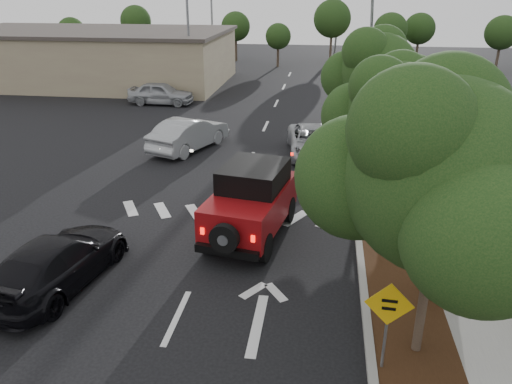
% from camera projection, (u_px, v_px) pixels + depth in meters
% --- Properties ---
extents(ground, '(120.00, 120.00, 0.00)m').
position_uv_depth(ground, '(177.00, 317.00, 12.23)').
color(ground, black).
rests_on(ground, ground).
extents(curb, '(0.20, 70.00, 0.15)m').
position_uv_depth(curb, '(350.00, 163.00, 22.57)').
color(curb, '#9E9B93').
rests_on(curb, ground).
extents(planting_strip, '(1.80, 70.00, 0.12)m').
position_uv_depth(planting_strip, '(373.00, 164.00, 22.45)').
color(planting_strip, black).
rests_on(planting_strip, ground).
extents(sidewalk, '(2.00, 70.00, 0.12)m').
position_uv_depth(sidewalk, '(416.00, 166.00, 22.21)').
color(sidewalk, gray).
rests_on(sidewalk, ground).
extents(hedge, '(0.80, 70.00, 0.80)m').
position_uv_depth(hedge, '(450.00, 160.00, 21.89)').
color(hedge, black).
rests_on(hedge, ground).
extents(commercial_building, '(22.00, 12.00, 4.00)m').
position_uv_depth(commercial_building, '(90.00, 57.00, 40.92)').
color(commercial_building, gray).
rests_on(commercial_building, ground).
extents(transmission_tower, '(7.00, 4.00, 28.00)m').
position_uv_depth(transmission_tower, '(352.00, 58.00, 55.31)').
color(transmission_tower, slate).
rests_on(transmission_tower, ground).
extents(street_tree_near, '(3.80, 3.80, 5.92)m').
position_uv_depth(street_tree_near, '(415.00, 353.00, 11.05)').
color(street_tree_near, black).
rests_on(street_tree_near, ground).
extents(street_tree_mid, '(3.20, 3.20, 5.32)m').
position_uv_depth(street_tree_mid, '(384.00, 218.00, 17.45)').
color(street_tree_mid, black).
rests_on(street_tree_mid, ground).
extents(street_tree_far, '(3.40, 3.40, 5.62)m').
position_uv_depth(street_tree_far, '(371.00, 158.00, 23.39)').
color(street_tree_far, black).
rests_on(street_tree_far, ground).
extents(light_pole_a, '(2.00, 0.22, 9.00)m').
position_uv_depth(light_pole_a, '(192.00, 95.00, 36.82)').
color(light_pole_a, slate).
rests_on(light_pole_a, ground).
extents(light_pole_b, '(2.00, 0.22, 9.00)m').
position_uv_depth(light_pole_b, '(213.00, 69.00, 47.91)').
color(light_pole_b, slate).
rests_on(light_pole_b, ground).
extents(red_jeep, '(2.69, 4.72, 2.32)m').
position_uv_depth(red_jeep, '(253.00, 200.00, 15.93)').
color(red_jeep, black).
rests_on(red_jeep, ground).
extents(silver_suv_ahead, '(2.81, 5.05, 1.34)m').
position_uv_depth(silver_suv_ahead, '(313.00, 141.00, 23.61)').
color(silver_suv_ahead, '#A4A7AC').
rests_on(silver_suv_ahead, ground).
extents(black_suv_oncoming, '(2.66, 5.05, 1.40)m').
position_uv_depth(black_suv_oncoming, '(57.00, 261.00, 13.33)').
color(black_suv_oncoming, black).
rests_on(black_suv_oncoming, ground).
extents(silver_sedan_oncoming, '(3.29, 5.02, 1.56)m').
position_uv_depth(silver_sedan_oncoming, '(189.00, 134.00, 24.39)').
color(silver_sedan_oncoming, '#969A9D').
rests_on(silver_sedan_oncoming, ground).
extents(parked_suv, '(4.45, 1.92, 1.50)m').
position_uv_depth(parked_suv, '(161.00, 93.00, 33.62)').
color(parked_suv, '#A3A6AB').
rests_on(parked_suv, ground).
extents(speed_hump_sign, '(0.97, 0.11, 2.08)m').
position_uv_depth(speed_hump_sign, '(388.00, 315.00, 9.97)').
color(speed_hump_sign, slate).
rests_on(speed_hump_sign, ground).
extents(terracotta_planter, '(0.78, 0.78, 1.35)m').
position_uv_depth(terracotta_planter, '(447.00, 268.00, 12.61)').
color(terracotta_planter, brown).
rests_on(terracotta_planter, ground).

